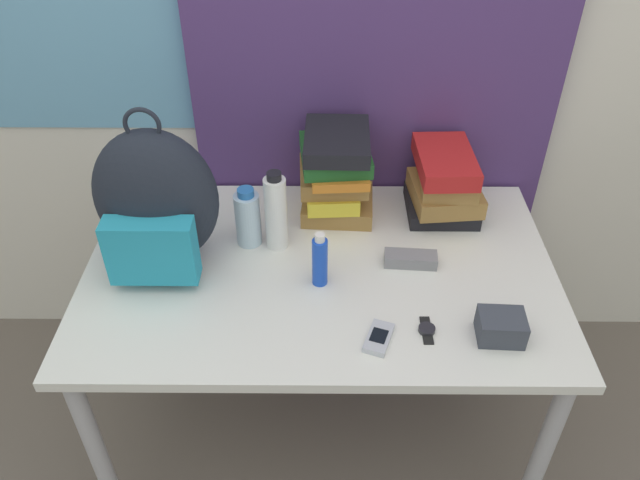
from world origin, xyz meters
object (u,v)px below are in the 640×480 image
object	(u,v)px
book_stack_center	(444,184)
sunglasses_case	(410,259)
backpack	(156,203)
sunscreen_bottle	(318,261)
camera_pouch	(501,327)
book_stack_left	(335,173)
wristwatch	(427,330)
sports_bottle	(276,212)
cell_phone	(379,338)
water_bottle	(248,218)

from	to	relation	value
book_stack_center	sunglasses_case	bearing A→B (deg)	-115.92
backpack	sunscreen_bottle	bearing A→B (deg)	-12.42
camera_pouch	book_stack_center	bearing A→B (deg)	97.37
book_stack_left	wristwatch	world-z (taller)	book_stack_left
backpack	wristwatch	size ratio (longest dim) A/B	5.02
backpack	sports_bottle	size ratio (longest dim) A/B	1.88
sports_bottle	sunscreen_bottle	bearing A→B (deg)	-53.21
wristwatch	backpack	bearing A→B (deg)	158.73
cell_phone	camera_pouch	world-z (taller)	camera_pouch
sunscreen_bottle	camera_pouch	bearing A→B (deg)	-23.66
backpack	water_bottle	world-z (taller)	backpack
book_stack_center	camera_pouch	size ratio (longest dim) A/B	2.26
book_stack_center	sports_bottle	bearing A→B (deg)	-161.39
sunglasses_case	wristwatch	xyz separation A→B (m)	(0.01, -0.26, -0.01)
book_stack_center	sports_bottle	world-z (taller)	sports_bottle
wristwatch	camera_pouch	bearing A→B (deg)	-5.67
book_stack_center	wristwatch	distance (m)	0.54
water_bottle	backpack	bearing A→B (deg)	-160.48
sports_bottle	wristwatch	bearing A→B (deg)	-40.89
sports_bottle	backpack	bearing A→B (deg)	-168.02
sunscreen_bottle	cell_phone	size ratio (longest dim) A/B	1.41
wristwatch	book_stack_left	bearing A→B (deg)	113.79
sports_bottle	camera_pouch	distance (m)	0.69
sports_bottle	sunscreen_bottle	distance (m)	0.21
camera_pouch	water_bottle	bearing A→B (deg)	150.25
book_stack_center	camera_pouch	world-z (taller)	book_stack_center
book_stack_center	cell_phone	size ratio (longest dim) A/B	2.25
book_stack_left	sports_bottle	world-z (taller)	book_stack_left
water_bottle	sports_bottle	bearing A→B (deg)	-10.24
water_bottle	cell_phone	distance (m)	0.54
camera_pouch	wristwatch	size ratio (longest dim) A/B	1.26
cell_phone	camera_pouch	size ratio (longest dim) A/B	1.01
backpack	camera_pouch	size ratio (longest dim) A/B	3.98
sunscreen_bottle	sports_bottle	bearing A→B (deg)	126.79
book_stack_left	book_stack_center	bearing A→B (deg)	0.32
sports_bottle	camera_pouch	bearing A→B (deg)	-32.15
backpack	sunglasses_case	world-z (taller)	backpack
water_bottle	camera_pouch	world-z (taller)	water_bottle
backpack	sports_bottle	bearing A→B (deg)	11.98
sports_bottle	sunglasses_case	distance (m)	0.41
sports_bottle	sunscreen_bottle	size ratio (longest dim) A/B	1.50
backpack	camera_pouch	distance (m)	0.96
backpack	cell_phone	world-z (taller)	backpack
camera_pouch	wristwatch	xyz separation A→B (m)	(-0.18, 0.02, -0.03)
sunscreen_bottle	book_stack_left	bearing A→B (deg)	81.54
water_bottle	camera_pouch	bearing A→B (deg)	-29.75
book_stack_left	camera_pouch	world-z (taller)	book_stack_left
cell_phone	wristwatch	size ratio (longest dim) A/B	1.27
backpack	book_stack_left	bearing A→B (deg)	25.85
sunscreen_bottle	backpack	bearing A→B (deg)	167.58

